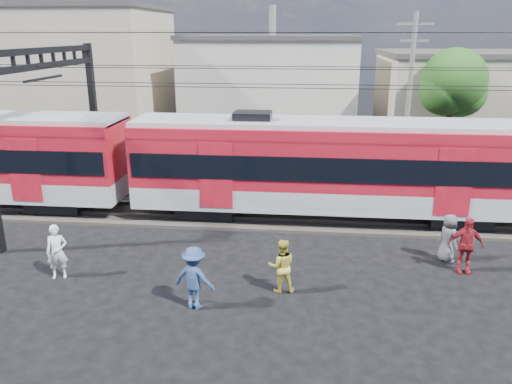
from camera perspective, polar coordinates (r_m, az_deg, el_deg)
ground at (r=14.03m, az=1.79°, el=-14.56°), size 120.00×120.00×0.00m
track_bed at (r=21.20m, az=3.38°, el=-2.80°), size 70.00×3.40×0.12m
rail_near at (r=20.45m, az=3.29°, el=-3.23°), size 70.00×0.12×0.12m
rail_far at (r=21.86m, az=3.48°, el=-1.82°), size 70.00×0.12×0.12m
commuter_train at (r=20.51m, az=9.16°, el=3.15°), size 50.30×3.08×4.17m
catenary at (r=22.09m, az=-19.80°, el=10.61°), size 70.00×9.30×7.52m
building_west at (r=40.11m, az=-20.97°, el=12.60°), size 14.28×10.20×9.30m
building_midwest at (r=39.12m, az=1.83°, el=12.15°), size 12.24×12.24×7.30m
building_mideast at (r=38.43m, az=26.36°, el=9.49°), size 16.32×10.20×6.30m
utility_pole_mid at (r=27.49m, az=17.10°, el=10.83°), size 1.80×0.24×8.50m
tree_near at (r=31.20m, az=21.93°, el=11.32°), size 3.82×3.64×6.72m
pedestrian_a at (r=17.08m, az=-21.79°, el=-6.36°), size 0.75×0.60×1.78m
pedestrian_b at (r=15.10m, az=2.94°, el=-8.43°), size 0.91×0.76×1.68m
pedestrian_c at (r=14.30m, az=-7.06°, el=-9.73°), size 1.34×0.96×1.87m
pedestrian_d at (r=17.55m, az=22.83°, el=-5.62°), size 1.13×0.49×1.91m
pedestrian_e at (r=18.21m, az=21.10°, el=-4.93°), size 0.82×0.97×1.69m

